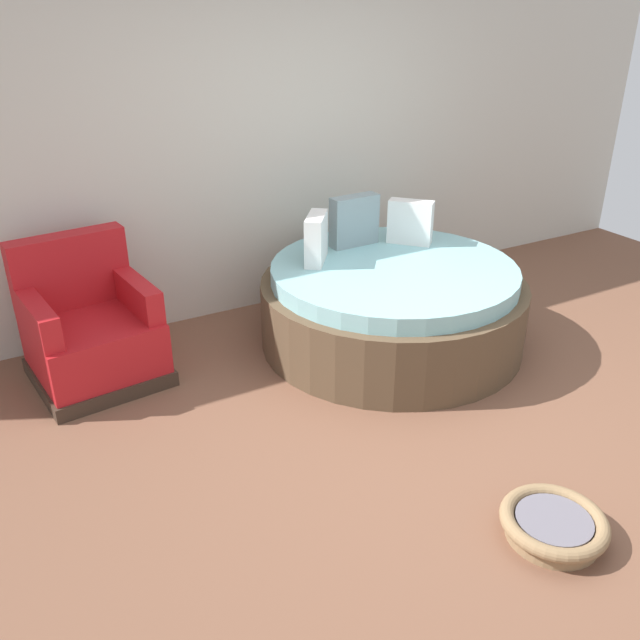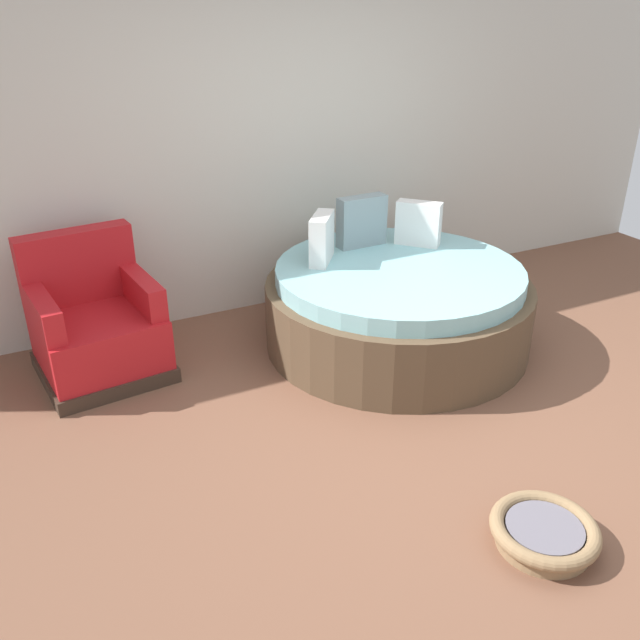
# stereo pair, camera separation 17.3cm
# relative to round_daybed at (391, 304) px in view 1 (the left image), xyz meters

# --- Properties ---
(ground_plane) EXTENTS (8.00, 8.00, 0.02)m
(ground_plane) POSITION_rel_round_daybed_xyz_m (-0.39, -1.12, -0.32)
(ground_plane) COLOR brown
(back_wall) EXTENTS (8.00, 0.12, 2.68)m
(back_wall) POSITION_rel_round_daybed_xyz_m (-0.39, 1.17, 1.03)
(back_wall) COLOR beige
(back_wall) RESTS_ON ground_plane
(round_daybed) EXTENTS (1.92, 1.92, 1.00)m
(round_daybed) POSITION_rel_round_daybed_xyz_m (0.00, 0.00, 0.00)
(round_daybed) COLOR brown
(round_daybed) RESTS_ON ground_plane
(red_armchair) EXTENTS (0.88, 0.88, 0.94)m
(red_armchair) POSITION_rel_round_daybed_xyz_m (-2.04, 0.56, 0.02)
(red_armchair) COLOR #38281E
(red_armchair) RESTS_ON ground_plane
(pet_basket) EXTENTS (0.51, 0.51, 0.13)m
(pet_basket) POSITION_rel_round_daybed_xyz_m (-0.48, -2.05, -0.24)
(pet_basket) COLOR #8E704C
(pet_basket) RESTS_ON ground_plane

